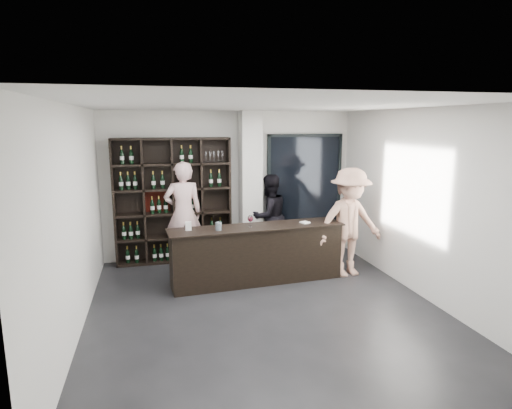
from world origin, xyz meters
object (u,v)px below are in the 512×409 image
object	(u,v)px
tasting_counter	(257,254)
customer	(350,223)
taster_pink	(183,213)
taster_black	(269,216)
wine_shelf	(173,201)

from	to	relation	value
tasting_counter	customer	world-z (taller)	customer
taster_pink	customer	size ratio (longest dim) A/B	1.03
taster_black	tasting_counter	bearing A→B (deg)	46.38
tasting_counter	taster_black	size ratio (longest dim) A/B	1.77
wine_shelf	taster_pink	distance (m)	0.32
wine_shelf	taster_black	world-z (taller)	wine_shelf
taster_pink	taster_black	xyz separation A→B (m)	(1.69, 0.00, -0.15)
taster_pink	taster_black	size ratio (longest dim) A/B	1.17
wine_shelf	taster_pink	xyz separation A→B (m)	(0.17, -0.17, -0.22)
tasting_counter	wine_shelf	bearing A→B (deg)	127.44
taster_pink	taster_black	world-z (taller)	taster_pink
wine_shelf	customer	bearing A→B (deg)	-27.18
tasting_counter	taster_pink	size ratio (longest dim) A/B	1.51
taster_black	customer	distance (m)	1.74
wine_shelf	customer	size ratio (longest dim) A/B	1.25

